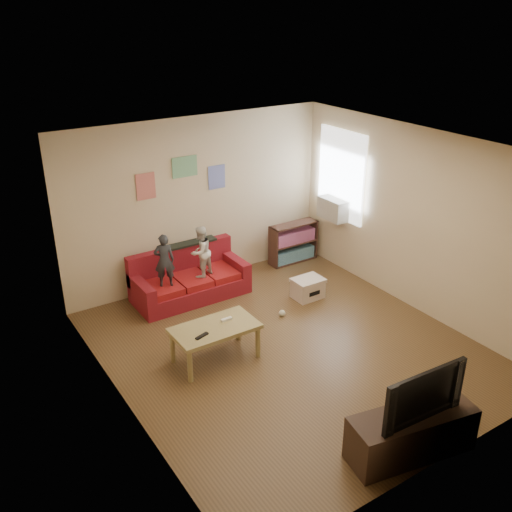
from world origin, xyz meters
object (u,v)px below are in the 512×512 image
sofa (189,280)px  tv_stand (411,434)px  child_b (201,252)px  coffee_table (215,331)px  bookshelf (293,245)px  television (417,391)px  child_a (164,260)px  file_box (308,288)px

sofa → tv_stand: 4.32m
child_b → sofa: bearing=-69.1°
coffee_table → tv_stand: bearing=-71.6°
bookshelf → television: 4.83m
child_a → file_box: 2.26m
child_b → child_a: bearing=-21.8°
sofa → child_b: (0.15, -0.16, 0.51)m
sofa → television: size_ratio=1.78×
file_box → coffee_table: bearing=-161.3°
tv_stand → file_box: bearing=80.9°
bookshelf → file_box: size_ratio=1.90×
bookshelf → file_box: bookshelf is taller
sofa → coffee_table: bearing=-106.1°
sofa → television: television is taller
coffee_table → file_box: 2.16m
child_b → bookshelf: bearing=167.1°
sofa → file_box: 1.87m
sofa → television: bearing=-85.5°
television → file_box: bearing=73.1°
child_b → bookshelf: child_b is taller
television → sofa: bearing=97.6°
coffee_table → file_box: bearing=18.7°
sofa → file_box: bearing=-35.3°
sofa → bookshelf: sofa is taller
coffee_table → television: 2.71m
bookshelf → file_box: (-0.62, -1.23, -0.15)m
sofa → tv_stand: bearing=-85.5°
bookshelf → tv_stand: 4.81m
child_a → sofa: bearing=-139.3°
bookshelf → tv_stand: bookshelf is taller
child_a → child_b: (0.60, 0.00, -0.01)m
file_box → child_a: bearing=155.1°
sofa → bookshelf: bearing=4.1°
sofa → child_b: child_b is taller
bookshelf → child_b: bearing=-171.1°
child_a → bookshelf: bearing=-151.9°
child_b → coffee_table: size_ratio=0.74×
child_a → bookshelf: size_ratio=0.92×
child_a → child_b: size_ratio=1.01×
child_b → television: 4.15m
coffee_table → tv_stand: 2.69m
television → child_b: bearing=95.8°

